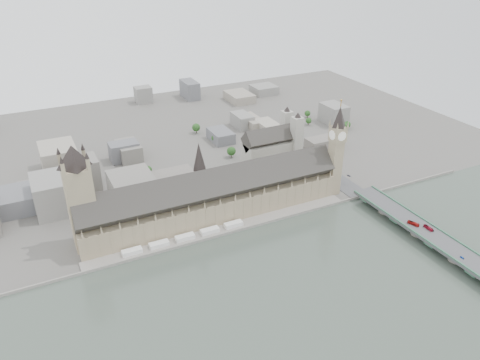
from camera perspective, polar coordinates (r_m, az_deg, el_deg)
name	(u,v)px	position (r m, az deg, el deg)	size (l,w,h in m)	color
ground	(221,227)	(460.43, -2.31, -5.71)	(900.00, 900.00, 0.00)	#595651
river_thames	(318,344)	(350.39, 9.46, -19.07)	(600.00, 600.00, 0.00)	#424E43
embankment_wall	(228,233)	(448.19, -1.52, -6.49)	(600.00, 1.50, 3.00)	gray
river_terrace	(224,230)	(454.15, -1.92, -6.07)	(270.00, 15.00, 2.00)	gray
terrace_tents	(185,237)	(440.95, -6.72, -6.95)	(118.00, 7.00, 4.00)	white
palace_of_westminster	(213,198)	(464.02, -3.36, -2.16)	(265.00, 40.73, 55.44)	gray
elizabeth_tower	(337,145)	(503.02, 11.71, 4.25)	(17.00, 17.00, 107.50)	gray
victoria_tower	(79,193)	(428.52, -18.99, -1.48)	(30.00, 30.00, 100.00)	gray
central_tower	(199,165)	(449.56, -4.97, 1.82)	(13.00, 13.00, 48.00)	gray
westminster_bridge	(412,226)	(480.86, 20.23, -5.30)	(25.00, 325.00, 10.25)	#474749
bridge_parapets	(450,246)	(454.75, 24.24, -7.32)	(25.00, 235.00, 1.15)	#3A6A50
westminster_abbey	(272,148)	(567.72, 3.96, 3.91)	(68.00, 36.00, 64.00)	#A5A094
city_skyline_inland	(148,127)	(660.06, -11.14, 6.35)	(720.00, 360.00, 38.00)	gray
park_trees	(189,195)	(501.23, -6.18, -1.85)	(110.00, 30.00, 15.00)	#1A4518
red_bus_north	(413,223)	(472.49, 20.38, -4.99)	(2.63, 11.22, 3.13)	#A71613
red_bus_south	(428,228)	(471.02, 21.96, -5.43)	(2.40, 10.26, 2.86)	#A8152C
car_blue	(462,257)	(443.62, 25.45, -8.53)	(1.48, 3.68, 1.26)	blue
car_silver	(432,230)	(470.96, 22.37, -5.62)	(1.61, 4.60, 1.52)	gray
car_approach	(349,176)	(545.12, 13.15, 0.51)	(1.88, 4.63, 1.34)	gray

